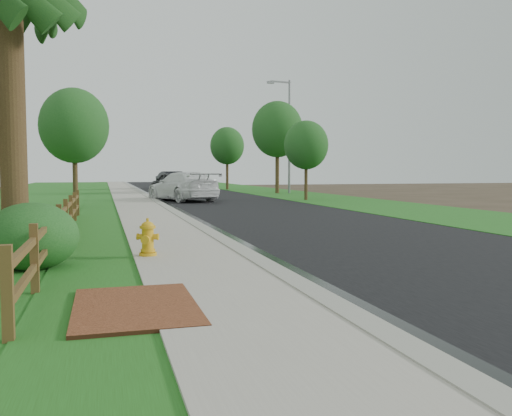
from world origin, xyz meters
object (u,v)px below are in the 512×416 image
object	(u,v)px
streetlight	(288,130)
dark_car_mid	(170,182)
white_suv	(183,186)
fire_hydrant	(148,238)
ranch_fence	(63,220)

from	to	relation	value
streetlight	dark_car_mid	bearing A→B (deg)	145.93
white_suv	streetlight	size ratio (longest dim) A/B	0.67
white_suv	fire_hydrant	bearing A→B (deg)	62.11
fire_hydrant	streetlight	world-z (taller)	streetlight
fire_hydrant	dark_car_mid	bearing A→B (deg)	82.56
ranch_fence	dark_car_mid	size ratio (longest dim) A/B	3.39
fire_hydrant	streetlight	size ratio (longest dim) A/B	0.09
ranch_fence	dark_car_mid	distance (m)	33.63
dark_car_mid	ranch_fence	bearing A→B (deg)	63.07
white_suv	ranch_fence	bearing A→B (deg)	54.94
streetlight	white_suv	bearing A→B (deg)	-138.75
dark_car_mid	streetlight	xyz separation A→B (m)	(8.82, -5.96, 4.30)
white_suv	dark_car_mid	size ratio (longest dim) A/B	1.22
fire_hydrant	dark_car_mid	world-z (taller)	dark_car_mid
streetlight	ranch_fence	bearing A→B (deg)	-119.74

